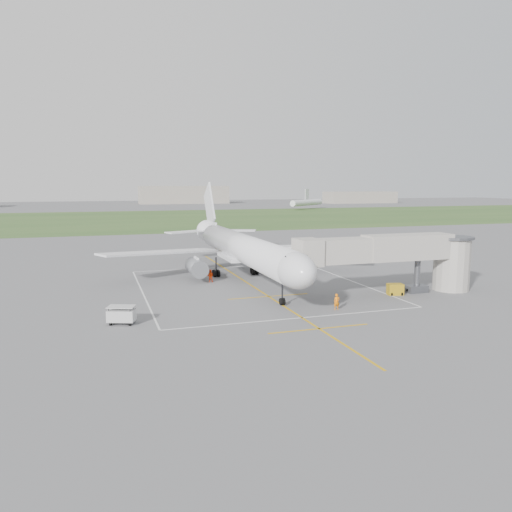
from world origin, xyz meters
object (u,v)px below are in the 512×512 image
object	(u,v)px
airliner	(243,249)
jet_bridge	(402,255)
baggage_cart	(122,315)
gpu_unit	(395,289)
ramp_worker_wing	(210,276)
ramp_worker_nose	(337,302)

from	to	relation	value
airliner	jet_bridge	bearing A→B (deg)	-42.19
jet_bridge	baggage_cart	size ratio (longest dim) A/B	8.19
airliner	baggage_cart	size ratio (longest dim) A/B	16.36
gpu_unit	ramp_worker_wing	xyz separation A→B (m)	(-19.37, 14.50, 0.20)
airliner	ramp_worker_nose	distance (m)	19.79
jet_bridge	ramp_worker_nose	world-z (taller)	jet_bridge
airliner	baggage_cart	world-z (taller)	airliner
baggage_cart	airliner	bearing A→B (deg)	65.02
baggage_cart	ramp_worker_nose	distance (m)	21.99
ramp_worker_wing	jet_bridge	bearing A→B (deg)	164.29
airliner	jet_bridge	size ratio (longest dim) A/B	2.00
jet_bridge	gpu_unit	size ratio (longest dim) A/B	11.72
ramp_worker_wing	airliner	bearing A→B (deg)	-159.55
jet_bridge	ramp_worker_nose	distance (m)	12.50
ramp_worker_nose	ramp_worker_wing	bearing A→B (deg)	125.22
gpu_unit	baggage_cart	world-z (taller)	baggage_cart
ramp_worker_nose	ramp_worker_wing	size ratio (longest dim) A/B	0.99
baggage_cart	ramp_worker_wing	world-z (taller)	baggage_cart
jet_bridge	ramp_worker_wing	distance (m)	25.09
ramp_worker_wing	ramp_worker_nose	bearing A→B (deg)	135.71
jet_bridge	baggage_cart	bearing A→B (deg)	-174.30
baggage_cart	ramp_worker_wing	bearing A→B (deg)	73.69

